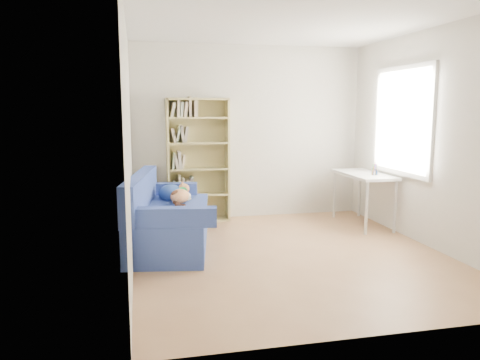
# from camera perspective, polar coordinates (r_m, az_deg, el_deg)

# --- Properties ---
(ground) EXTENTS (4.00, 4.00, 0.00)m
(ground) POSITION_cam_1_polar(r_m,az_deg,el_deg) (5.46, 6.02, -9.00)
(ground) COLOR #9C6D46
(ground) RESTS_ON ground
(room_shell) EXTENTS (3.54, 4.04, 2.62)m
(room_shell) POSITION_cam_1_polar(r_m,az_deg,el_deg) (5.27, 7.21, 8.39)
(room_shell) COLOR silver
(room_shell) RESTS_ON ground
(sofa) EXTENTS (1.14, 1.94, 0.89)m
(sofa) POSITION_cam_1_polar(r_m,az_deg,el_deg) (5.74, -8.88, -4.73)
(sofa) COLOR navy
(sofa) RESTS_ON ground
(bookshelf) EXTENTS (0.90, 0.28, 1.81)m
(bookshelf) POSITION_cam_1_polar(r_m,az_deg,el_deg) (6.88, -5.13, 1.78)
(bookshelf) COLOR tan
(bookshelf) RESTS_ON ground
(desk) EXTENTS (0.52, 1.13, 0.75)m
(desk) POSITION_cam_1_polar(r_m,az_deg,el_deg) (6.89, 14.83, 0.14)
(desk) COLOR white
(desk) RESTS_ON ground
(pen_cup) EXTENTS (0.08, 0.08, 0.16)m
(pen_cup) POSITION_cam_1_polar(r_m,az_deg,el_deg) (6.72, 16.09, 1.09)
(pen_cup) COLOR white
(pen_cup) RESTS_ON desk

